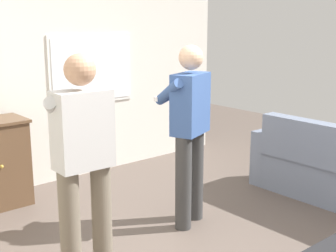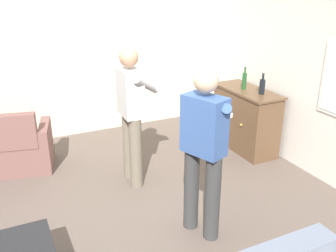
# 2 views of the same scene
# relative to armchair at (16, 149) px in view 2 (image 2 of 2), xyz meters

# --- Properties ---
(ground) EXTENTS (10.40, 10.40, 0.00)m
(ground) POSITION_rel_armchair_xyz_m (1.72, 0.83, -0.29)
(ground) COLOR brown
(wall_back_with_window) EXTENTS (5.20, 0.15, 2.80)m
(wall_back_with_window) POSITION_rel_armchair_xyz_m (1.73, 3.49, 1.11)
(wall_back_with_window) COLOR silver
(wall_back_with_window) RESTS_ON ground
(wall_side_left) EXTENTS (0.12, 5.20, 2.80)m
(wall_side_left) POSITION_rel_armchair_xyz_m (-0.94, 0.83, 1.11)
(wall_side_left) COLOR beige
(wall_side_left) RESTS_ON ground
(armchair) EXTENTS (0.82, 1.00, 0.85)m
(armchair) POSITION_rel_armchair_xyz_m (0.00, 0.00, 0.00)
(armchair) COLOR brown
(armchair) RESTS_ON ground
(sideboard_cabinet) EXTENTS (1.11, 0.49, 0.91)m
(sideboard_cabinet) POSITION_rel_armchair_xyz_m (0.75, 3.13, 0.17)
(sideboard_cabinet) COLOR brown
(sideboard_cabinet) RESTS_ON ground
(bottle_wine_green) EXTENTS (0.06, 0.06, 0.32)m
(bottle_wine_green) POSITION_rel_armchair_xyz_m (0.70, 3.09, 0.75)
(bottle_wine_green) COLOR #1E4C23
(bottle_wine_green) RESTS_ON sideboard_cabinet
(bottle_liquor_amber) EXTENTS (0.08, 0.08, 0.29)m
(bottle_liquor_amber) POSITION_rel_armchair_xyz_m (1.00, 3.17, 0.73)
(bottle_liquor_amber) COLOR black
(bottle_liquor_amber) RESTS_ON sideboard_cabinet
(person_standing_left) EXTENTS (0.56, 0.48, 1.68)m
(person_standing_left) POSITION_rel_armchair_xyz_m (0.95, 1.29, 0.65)
(person_standing_left) COLOR #6B6051
(person_standing_left) RESTS_ON ground
(person_standing_right) EXTENTS (0.52, 0.52, 1.68)m
(person_standing_right) POSITION_rel_armchair_xyz_m (2.20, 1.54, 0.65)
(person_standing_right) COLOR #383838
(person_standing_right) RESTS_ON ground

